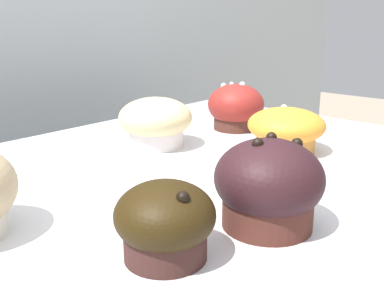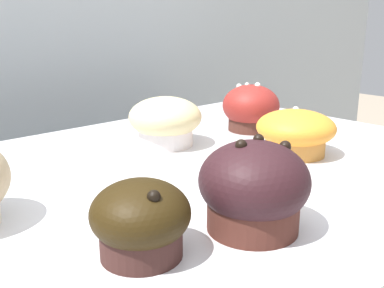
{
  "view_description": "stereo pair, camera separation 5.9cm",
  "coord_description": "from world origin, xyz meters",
  "px_view_note": "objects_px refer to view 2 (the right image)",
  "views": [
    {
      "loc": [
        -0.39,
        -0.41,
        1.11
      ],
      "look_at": [
        0.03,
        -0.03,
        0.95
      ],
      "focal_mm": 42.0,
      "sensor_mm": 36.0,
      "label": 1
    },
    {
      "loc": [
        -0.35,
        -0.45,
        1.11
      ],
      "look_at": [
        0.03,
        -0.03,
        0.95
      ],
      "focal_mm": 42.0,
      "sensor_mm": 36.0,
      "label": 2
    }
  ],
  "objects_px": {
    "muffin_back_left": "(254,188)",
    "muffin_front_left": "(296,132)",
    "muffin_back_center": "(165,121)",
    "muffin_front_center": "(251,109)",
    "muffin_front_right": "(141,220)"
  },
  "relations": [
    {
      "from": "muffin_back_left",
      "to": "muffin_front_left",
      "type": "distance_m",
      "value": 0.27
    },
    {
      "from": "muffin_back_left",
      "to": "muffin_front_left",
      "type": "height_order",
      "value": "muffin_back_left"
    },
    {
      "from": "muffin_back_left",
      "to": "muffin_back_center",
      "type": "bearing_deg",
      "value": 66.61
    },
    {
      "from": "muffin_back_left",
      "to": "muffin_back_center",
      "type": "distance_m",
      "value": 0.32
    },
    {
      "from": "muffin_back_center",
      "to": "muffin_front_center",
      "type": "bearing_deg",
      "value": -8.57
    },
    {
      "from": "muffin_front_left",
      "to": "muffin_front_right",
      "type": "bearing_deg",
      "value": -165.8
    },
    {
      "from": "muffin_front_right",
      "to": "muffin_back_center",
      "type": "xyz_separation_m",
      "value": [
        0.24,
        0.26,
        0.01
      ]
    },
    {
      "from": "muffin_front_center",
      "to": "muffin_back_left",
      "type": "bearing_deg",
      "value": -138.99
    },
    {
      "from": "muffin_front_center",
      "to": "muffin_back_center",
      "type": "bearing_deg",
      "value": 171.43
    },
    {
      "from": "muffin_back_left",
      "to": "muffin_back_center",
      "type": "xyz_separation_m",
      "value": [
        0.13,
        0.3,
        -0.0
      ]
    },
    {
      "from": "muffin_front_left",
      "to": "muffin_back_center",
      "type": "height_order",
      "value": "muffin_back_center"
    },
    {
      "from": "muffin_front_center",
      "to": "muffin_front_right",
      "type": "distance_m",
      "value": 0.48
    },
    {
      "from": "muffin_front_center",
      "to": "muffin_back_left",
      "type": "height_order",
      "value": "muffin_back_left"
    },
    {
      "from": "muffin_back_left",
      "to": "muffin_front_center",
      "type": "bearing_deg",
      "value": 41.01
    },
    {
      "from": "muffin_front_left",
      "to": "muffin_front_right",
      "type": "distance_m",
      "value": 0.37
    }
  ]
}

